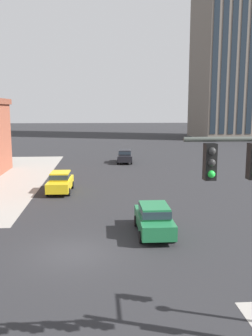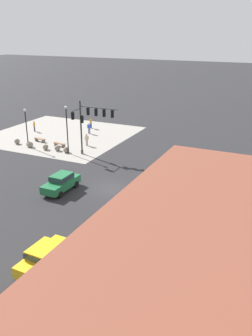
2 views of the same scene
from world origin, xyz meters
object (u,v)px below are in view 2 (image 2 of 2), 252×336
Objects in this scene: bollard_sphere_curb_e at (29,144)px; pedestrian_at_curb at (87,139)px; bollard_sphere_curb_a at (66,150)px; pedestrian_with_bag at (34,125)px; street_lamp_corner_near at (67,125)px; street_lamp_mid_sidewalk at (26,123)px; traffic_signal_main at (89,120)px; car_main_northbound_far at (61,182)px; bollard_sphere_curb_f at (17,141)px; bollard_sphere_curb_b at (57,148)px; bollard_sphere_curb_c at (45,147)px; bench_mid_block at (40,139)px; car_main_southbound_far at (236,186)px; bench_near_signal at (60,144)px; bollard_sphere_curb_d at (30,145)px; car_main_northbound_near at (45,256)px; pedestrian_near_bench at (91,122)px; pedestrian_walking_east at (89,128)px.

pedestrian_at_curb is (-6.79, -3.81, 0.55)m from bollard_sphere_curb_e.
pedestrian_with_bag is (10.39, -6.65, 0.56)m from bollard_sphere_curb_a.
street_lamp_mid_sidewalk is (6.43, 0.03, -0.49)m from street_lamp_corner_near.
pedestrian_at_curb is at bearing -53.87° from traffic_signal_main.
car_main_northbound_far is at bearing 105.71° from traffic_signal_main.
bollard_sphere_curb_e is 15.78m from car_main_northbound_far.
bollard_sphere_curb_b is at bearing 179.11° from bollard_sphere_curb_f.
bollard_sphere_curb_f is 0.14× the size of street_lamp_mid_sidewalk.
bollard_sphere_curb_b is 1.00× the size of bollard_sphere_curb_c.
bench_mid_block is (-2.15, -2.27, -0.05)m from bollard_sphere_curb_f.
car_main_southbound_far reaches higher than bench_mid_block.
street_lamp_mid_sidewalk is (4.51, 0.35, 2.90)m from bollard_sphere_curb_b.
bench_near_signal is 24.87m from car_main_southbound_far.
car_main_southbound_far is (-27.51, 3.73, 0.54)m from bollard_sphere_curb_d.
car_main_northbound_near reaches higher than bench_near_signal.
car_main_northbound_near reaches higher than bollard_sphere_curb_a.
street_lamp_corner_near is at bearing 157.86° from bench_mid_block.
pedestrian_near_bench is 8.85m from pedestrian_with_bag.
bollard_sphere_curb_e is 0.46× the size of pedestrian_at_curb.
bench_mid_block is 0.42× the size of car_main_northbound_near.
car_main_northbound_near is (-18.65, 23.31, 0.59)m from bench_mid_block.
car_main_northbound_far is at bearing 141.19° from street_lamp_mid_sidewalk.
car_main_southbound_far is (-21.03, 7.64, -0.01)m from pedestrian_at_curb.
bollard_sphere_curb_a and bollard_sphere_curb_c have the same top height.
bollard_sphere_curb_d is 1.00× the size of bollard_sphere_curb_e.
bench_near_signal is 1.14× the size of pedestrian_at_curb.
pedestrian_near_bench is at bearing -64.31° from pedestrian_walking_east.
pedestrian_near_bench reaches higher than bollard_sphere_curb_a.
street_lamp_corner_near is 24.05m from car_main_northbound_near.
bollard_sphere_curb_d is at bearing -0.01° from street_lamp_corner_near.
street_lamp_corner_near is 1.18× the size of street_lamp_mid_sidewalk.
street_lamp_corner_near is at bearing 107.61° from pedestrian_near_bench.
bollard_sphere_curb_c and bollard_sphere_curb_f have the same top height.
bench_near_signal is 0.30× the size of street_lamp_corner_near.
street_lamp_mid_sidewalk is (6.82, 3.94, 2.35)m from pedestrian_at_curb.
car_main_northbound_far is (-5.43, 13.79, -0.01)m from pedestrian_at_curb.
pedestrian_at_curb is 22.37m from car_main_southbound_far.
bollard_sphere_curb_e is at bearing 2.83° from bollard_sphere_curb_b.
bollard_sphere_curb_d is at bearing 1.76° from bollard_sphere_curb_a.
bollard_sphere_curb_e is (2.80, -0.10, 0.00)m from bollard_sphere_curb_c.
pedestrian_walking_east is at bearing -28.67° from car_main_southbound_far.
street_lamp_corner_near reaches higher than bollard_sphere_curb_f.
car_main_southbound_far is at bearing 167.10° from bench_mid_block.
bollard_sphere_curb_b reaches higher than bench_mid_block.
pedestrian_with_bag is at bearing -30.84° from bench_near_signal.
bollard_sphere_curb_b is 5.37m from street_lamp_mid_sidewalk.
bollard_sphere_curb_f is (2.37, -0.33, 0.00)m from bollard_sphere_curb_e.
pedestrian_near_bench is (1.98, -11.98, 0.64)m from bollard_sphere_curb_b.
bollard_sphere_curb_c is 5.18m from bollard_sphere_curb_f.
bench_near_signal is at bearing -152.20° from bollard_sphere_curb_e.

